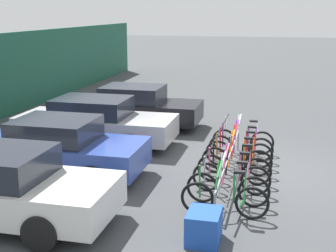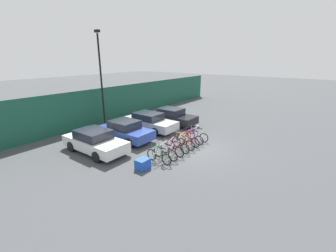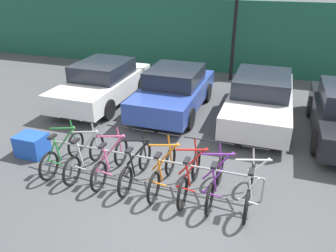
% 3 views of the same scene
% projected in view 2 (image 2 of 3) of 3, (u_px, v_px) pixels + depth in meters
% --- Properties ---
extents(ground_plane, '(120.00, 120.00, 0.00)m').
position_uv_depth(ground_plane, '(194.00, 148.00, 14.37)').
color(ground_plane, '#424447').
extents(hoarding_wall, '(36.00, 0.16, 3.07)m').
position_uv_depth(hoarding_wall, '(99.00, 106.00, 19.33)').
color(hoarding_wall, '#19513D').
rests_on(hoarding_wall, ground).
extents(bike_rack, '(4.80, 0.04, 0.57)m').
position_uv_depth(bike_rack, '(178.00, 142.00, 14.01)').
color(bike_rack, gray).
rests_on(bike_rack, ground).
extents(bicycle_green, '(0.68, 1.71, 1.05)m').
position_uv_depth(bicycle_green, '(159.00, 156.00, 12.33)').
color(bicycle_green, black).
rests_on(bicycle_green, ground).
extents(bicycle_silver, '(0.68, 1.71, 1.05)m').
position_uv_depth(bicycle_silver, '(165.00, 153.00, 12.78)').
color(bicycle_silver, black).
rests_on(bicycle_silver, ground).
extents(bicycle_pink, '(0.68, 1.71, 1.05)m').
position_uv_depth(bicycle_pink, '(172.00, 149.00, 13.27)').
color(bicycle_pink, black).
rests_on(bicycle_pink, ground).
extents(bicycle_black, '(0.68, 1.71, 1.05)m').
position_uv_depth(bicycle_black, '(178.00, 146.00, 13.74)').
color(bicycle_black, black).
rests_on(bicycle_black, ground).
extents(bicycle_orange, '(0.68, 1.71, 1.05)m').
position_uv_depth(bicycle_orange, '(183.00, 143.00, 14.21)').
color(bicycle_orange, black).
rests_on(bicycle_orange, ground).
extents(bicycle_red, '(0.68, 1.71, 1.05)m').
position_uv_depth(bicycle_red, '(188.00, 140.00, 14.67)').
color(bicycle_red, black).
rests_on(bicycle_red, ground).
extents(bicycle_purple, '(0.68, 1.71, 1.05)m').
position_uv_depth(bicycle_purple, '(192.00, 138.00, 15.07)').
color(bicycle_purple, black).
rests_on(bicycle_purple, ground).
extents(bicycle_white, '(0.68, 1.71, 1.05)m').
position_uv_depth(bicycle_white, '(197.00, 135.00, 15.59)').
color(bicycle_white, black).
rests_on(bicycle_white, ground).
extents(car_white, '(1.91, 4.34, 1.40)m').
position_uv_depth(car_white, '(95.00, 141.00, 13.65)').
color(car_white, silver).
rests_on(car_white, ground).
extents(car_blue, '(1.91, 4.03, 1.40)m').
position_uv_depth(car_blue, '(125.00, 131.00, 15.64)').
color(car_blue, '#2D479E').
rests_on(car_blue, ground).
extents(car_silver, '(1.91, 4.59, 1.40)m').
position_uv_depth(car_silver, '(149.00, 122.00, 17.82)').
color(car_silver, '#B7B7BC').
rests_on(car_silver, ground).
extents(car_black, '(1.91, 4.33, 1.40)m').
position_uv_depth(car_black, '(172.00, 116.00, 19.38)').
color(car_black, black).
rests_on(car_black, ground).
extents(lamp_post, '(0.24, 0.44, 7.57)m').
position_uv_depth(lamp_post, '(101.00, 76.00, 17.80)').
color(lamp_post, black).
rests_on(lamp_post, ground).
extents(cargo_crate, '(0.70, 0.56, 0.55)m').
position_uv_depth(cargo_crate, '(143.00, 164.00, 11.66)').
color(cargo_crate, blue).
rests_on(cargo_crate, ground).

